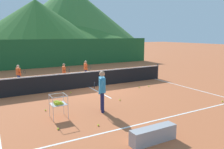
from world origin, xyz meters
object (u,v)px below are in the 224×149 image
(instructor, at_px, (102,87))
(ball_cart, at_px, (58,103))
(tennis_ball_1, at_px, (222,101))
(student_1, at_px, (64,71))
(tennis_ball_6, at_px, (139,87))
(tennis_net, at_px, (89,79))
(tennis_ball_4, at_px, (58,129))
(student_0, at_px, (19,73))
(tennis_ball_3, at_px, (98,125))
(courtside_bench, at_px, (153,135))
(tennis_ball_7, at_px, (149,86))
(tennis_ball_0, at_px, (46,110))
(tennis_ball_2, at_px, (71,92))
(tennis_ball_5, at_px, (120,100))
(student_2, at_px, (86,68))

(instructor, xyz_separation_m, ball_cart, (-1.78, 0.14, -0.42))
(instructor, xyz_separation_m, tennis_ball_1, (5.51, -1.65, -0.98))
(student_1, height_order, tennis_ball_6, student_1)
(student_1, relative_size, tennis_ball_6, 18.61)
(tennis_net, bearing_deg, tennis_ball_4, -123.38)
(student_0, xyz_separation_m, tennis_ball_1, (7.84, -8.55, -0.73))
(tennis_ball_4, bearing_deg, tennis_ball_3, -16.39)
(courtside_bench, bearing_deg, tennis_ball_7, 52.42)
(tennis_net, bearing_deg, instructor, -106.53)
(student_0, distance_m, student_1, 2.79)
(tennis_ball_6, distance_m, courtside_bench, 6.78)
(tennis_ball_0, distance_m, tennis_ball_2, 2.89)
(tennis_ball_1, bearing_deg, tennis_net, 126.29)
(tennis_net, bearing_deg, student_1, 113.31)
(tennis_ball_1, relative_size, tennis_ball_5, 1.00)
(tennis_ball_6, relative_size, tennis_ball_7, 1.00)
(student_0, xyz_separation_m, tennis_ball_2, (2.15, -3.50, -0.73))
(tennis_ball_2, height_order, tennis_ball_5, same)
(ball_cart, bearing_deg, student_2, 59.52)
(tennis_ball_5, height_order, tennis_ball_6, same)
(tennis_ball_7, bearing_deg, tennis_ball_3, -144.13)
(tennis_ball_1, height_order, tennis_ball_7, same)
(tennis_net, relative_size, tennis_ball_5, 157.49)
(tennis_net, height_order, courtside_bench, tennis_net)
(tennis_ball_2, xyz_separation_m, tennis_ball_4, (-1.92, -4.31, 0.00))
(tennis_ball_0, bearing_deg, ball_cart, -76.39)
(ball_cart, height_order, tennis_ball_4, ball_cart)
(student_0, distance_m, courtside_bench, 10.34)
(tennis_ball_3, height_order, tennis_ball_4, same)
(student_1, relative_size, tennis_ball_7, 18.61)
(tennis_net, relative_size, tennis_ball_2, 157.49)
(tennis_ball_3, distance_m, tennis_ball_5, 3.12)
(student_0, xyz_separation_m, tennis_ball_3, (1.54, -8.19, -0.73))
(instructor, relative_size, student_2, 1.31)
(tennis_ball_5, distance_m, tennis_ball_7, 3.41)
(tennis_ball_0, relative_size, tennis_ball_2, 1.00)
(tennis_ball_1, xyz_separation_m, tennis_ball_6, (-1.74, 4.22, 0.00))
(tennis_ball_3, relative_size, tennis_ball_4, 1.00)
(tennis_ball_3, distance_m, tennis_ball_7, 6.46)
(instructor, xyz_separation_m, tennis_ball_6, (3.77, 2.57, -0.98))
(tennis_ball_6, bearing_deg, tennis_ball_3, -139.81)
(instructor, xyz_separation_m, tennis_ball_4, (-2.10, -0.90, -0.98))
(tennis_ball_2, distance_m, tennis_ball_3, 4.73)
(student_0, distance_m, ball_cart, 6.79)
(tennis_ball_1, height_order, courtside_bench, courtside_bench)
(student_1, bearing_deg, tennis_ball_2, -101.07)
(tennis_ball_1, distance_m, tennis_ball_2, 7.61)
(tennis_net, relative_size, student_1, 8.46)
(courtside_bench, bearing_deg, ball_cart, 120.07)
(tennis_ball_2, bearing_deg, student_0, 121.64)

